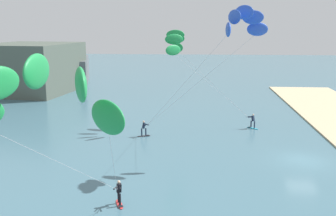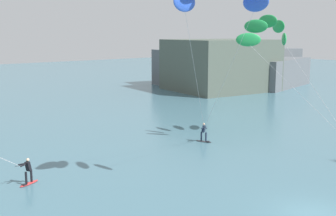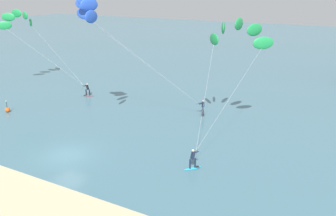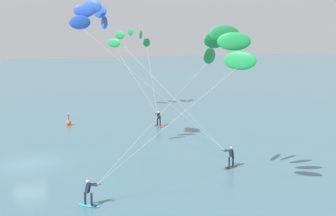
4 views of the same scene
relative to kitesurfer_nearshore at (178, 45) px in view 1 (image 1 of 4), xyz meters
name	(u,v)px [view 1 (image 1 of 4)]	position (x,y,z in m)	size (l,w,h in m)	color
ground_plane	(303,160)	(-10.66, -11.38, -9.25)	(240.00, 240.00, 0.00)	#426B7A
kitesurfer_nearshore	(178,45)	(0.00, 0.00, 0.00)	(6.28, 10.51, 10.89)	#23ADD1
kitesurfer_mid_water	(238,27)	(-11.80, -5.33, 2.01)	(10.56, 11.96, 12.93)	#333338
kitesurfer_far_out	(45,102)	(-31.36, 2.74, -0.24)	(13.23, 5.92, 10.61)	red
distant_headland	(34,69)	(27.56, 28.48, -5.99)	(31.82, 22.14, 8.28)	#4C564C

